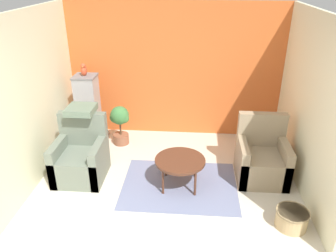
{
  "coord_description": "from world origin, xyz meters",
  "views": [
    {
      "loc": [
        0.35,
        -2.83,
        3.01
      ],
      "look_at": [
        0.0,
        1.56,
        0.88
      ],
      "focal_mm": 35.0,
      "sensor_mm": 36.0,
      "label": 1
    }
  ],
  "objects_px": {
    "coffee_table": "(180,162)",
    "potted_plant": "(120,121)",
    "birdcage": "(89,111)",
    "wicker_basket": "(292,218)",
    "armchair_left": "(81,159)",
    "armchair_right": "(262,160)",
    "parrot": "(84,70)"
  },
  "relations": [
    {
      "from": "armchair_left",
      "to": "armchair_right",
      "type": "xyz_separation_m",
      "value": [
        2.82,
        0.2,
        0.0
      ]
    },
    {
      "from": "coffee_table",
      "to": "armchair_left",
      "type": "relative_size",
      "value": 0.76
    },
    {
      "from": "armchair_right",
      "to": "parrot",
      "type": "xyz_separation_m",
      "value": [
        -3.03,
        1.0,
        1.08
      ]
    },
    {
      "from": "coffee_table",
      "to": "armchair_left",
      "type": "bearing_deg",
      "value": 174.96
    },
    {
      "from": "coffee_table",
      "to": "wicker_basket",
      "type": "xyz_separation_m",
      "value": [
        1.47,
        -0.77,
        -0.29
      ]
    },
    {
      "from": "coffee_table",
      "to": "parrot",
      "type": "bearing_deg",
      "value": 142.89
    },
    {
      "from": "armchair_right",
      "to": "parrot",
      "type": "distance_m",
      "value": 3.37
    },
    {
      "from": "armchair_left",
      "to": "birdcage",
      "type": "height_order",
      "value": "birdcage"
    },
    {
      "from": "birdcage",
      "to": "parrot",
      "type": "bearing_deg",
      "value": 90.0
    },
    {
      "from": "birdcage",
      "to": "armchair_left",
      "type": "bearing_deg",
      "value": -80.12
    },
    {
      "from": "coffee_table",
      "to": "birdcage",
      "type": "distance_m",
      "value": 2.23
    },
    {
      "from": "armchair_right",
      "to": "armchair_left",
      "type": "bearing_deg",
      "value": -175.87
    },
    {
      "from": "wicker_basket",
      "to": "coffee_table",
      "type": "bearing_deg",
      "value": 152.47
    },
    {
      "from": "armchair_right",
      "to": "potted_plant",
      "type": "relative_size",
      "value": 1.32
    },
    {
      "from": "birdcage",
      "to": "potted_plant",
      "type": "height_order",
      "value": "birdcage"
    },
    {
      "from": "birdcage",
      "to": "parrot",
      "type": "xyz_separation_m",
      "value": [
        -0.0,
        0.0,
        0.79
      ]
    },
    {
      "from": "potted_plant",
      "to": "birdcage",
      "type": "bearing_deg",
      "value": 172.52
    },
    {
      "from": "parrot",
      "to": "potted_plant",
      "type": "relative_size",
      "value": 0.31
    },
    {
      "from": "parrot",
      "to": "birdcage",
      "type": "bearing_deg",
      "value": -90.0
    },
    {
      "from": "coffee_table",
      "to": "potted_plant",
      "type": "bearing_deg",
      "value": 132.98
    },
    {
      "from": "armchair_right",
      "to": "parrot",
      "type": "height_order",
      "value": "parrot"
    },
    {
      "from": "potted_plant",
      "to": "wicker_basket",
      "type": "relative_size",
      "value": 1.8
    },
    {
      "from": "coffee_table",
      "to": "potted_plant",
      "type": "xyz_separation_m",
      "value": [
        -1.17,
        1.26,
        0.03
      ]
    },
    {
      "from": "coffee_table",
      "to": "wicker_basket",
      "type": "height_order",
      "value": "coffee_table"
    },
    {
      "from": "armchair_left",
      "to": "armchair_right",
      "type": "height_order",
      "value": "same"
    },
    {
      "from": "birdcage",
      "to": "parrot",
      "type": "height_order",
      "value": "parrot"
    },
    {
      "from": "coffee_table",
      "to": "birdcage",
      "type": "height_order",
      "value": "birdcage"
    },
    {
      "from": "armchair_left",
      "to": "wicker_basket",
      "type": "bearing_deg",
      "value": -16.6
    },
    {
      "from": "parrot",
      "to": "wicker_basket",
      "type": "distance_m",
      "value": 4.07
    },
    {
      "from": "coffee_table",
      "to": "parrot",
      "type": "relative_size",
      "value": 3.28
    },
    {
      "from": "coffee_table",
      "to": "wicker_basket",
      "type": "bearing_deg",
      "value": -27.53
    },
    {
      "from": "potted_plant",
      "to": "armchair_right",
      "type": "bearing_deg",
      "value": -20.65
    }
  ]
}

